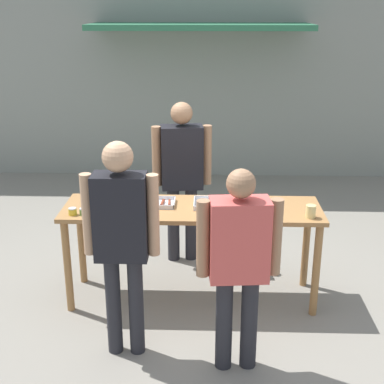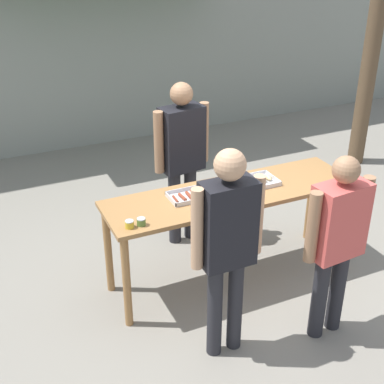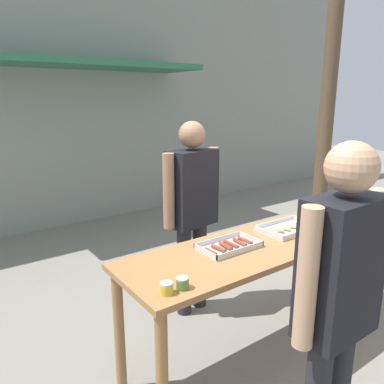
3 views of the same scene
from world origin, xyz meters
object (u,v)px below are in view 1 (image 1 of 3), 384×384
food_tray_sausages (152,203)px  person_customer_with_cup (239,256)px  food_tray_buns (219,203)px  condiment_jar_mustard (73,211)px  condiment_jar_ketchup (84,212)px  person_server_behind_table (182,169)px  person_customer_holding_hotdog (121,232)px  beer_cup (311,211)px

food_tray_sausages → person_customer_with_cup: bearing=-55.4°
food_tray_buns → condiment_jar_mustard: 1.34m
condiment_jar_mustard → condiment_jar_ketchup: 0.10m
person_customer_with_cup → person_server_behind_table: bearing=-79.6°
person_server_behind_table → person_customer_holding_hotdog: 1.75m
condiment_jar_ketchup → condiment_jar_mustard: bearing=178.6°
food_tray_sausages → person_customer_holding_hotdog: 0.95m
food_tray_sausages → condiment_jar_ketchup: condiment_jar_ketchup is taller
person_customer_with_cup → person_customer_holding_hotdog: bearing=-15.2°
condiment_jar_mustard → person_customer_with_cup: person_customer_with_cup is taller
condiment_jar_mustard → beer_cup: size_ratio=0.64×
condiment_jar_mustard → condiment_jar_ketchup: (0.10, -0.00, 0.00)m
condiment_jar_ketchup → beer_cup: beer_cup is taller
food_tray_sausages → beer_cup: 1.45m
condiment_jar_ketchup → beer_cup: bearing=0.3°
condiment_jar_ketchup → person_server_behind_table: 1.34m
food_tray_buns → person_server_behind_table: 0.87m
person_customer_with_cup → food_tray_sausages: bearing=-60.4°
food_tray_sausages → person_server_behind_table: (0.24, 0.77, 0.10)m
condiment_jar_ketchup → person_customer_holding_hotdog: bearing=-55.8°
food_tray_buns → person_customer_holding_hotdog: 1.21m
condiment_jar_mustard → person_customer_holding_hotdog: bearing=-50.3°
food_tray_sausages → person_server_behind_table: 0.81m
condiment_jar_ketchup → person_customer_with_cup: (1.34, -0.82, -0.01)m
food_tray_sausages → person_customer_with_cup: (0.75, -1.09, 0.01)m
beer_cup → person_customer_with_cup: 1.06m
food_tray_buns → person_server_behind_table: (-0.39, 0.77, 0.09)m
food_tray_sausages → food_tray_buns: size_ratio=0.90×
food_tray_buns → condiment_jar_ketchup: bearing=-167.0°
person_customer_holding_hotdog → person_customer_with_cup: (0.89, -0.16, -0.11)m
person_server_behind_table → food_tray_buns: bearing=-70.9°
beer_cup → food_tray_buns: bearing=161.3°
beer_cup → food_tray_sausages: bearing=169.3°
food_tray_sausages → condiment_jar_mustard: size_ratio=5.82×
beer_cup → person_customer_holding_hotdog: person_customer_holding_hotdog is taller
food_tray_sausages → condiment_jar_ketchup: (-0.58, -0.28, 0.02)m
person_server_behind_table → person_customer_holding_hotdog: size_ratio=0.99×
person_customer_with_cup → condiment_jar_ketchup: bearing=-36.4°
food_tray_buns → person_server_behind_table: bearing=116.8°
condiment_jar_ketchup → person_customer_with_cup: bearing=-31.4°
food_tray_buns → person_customer_holding_hotdog: bearing=-129.3°
food_tray_buns → person_customer_with_cup: person_customer_with_cup is taller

